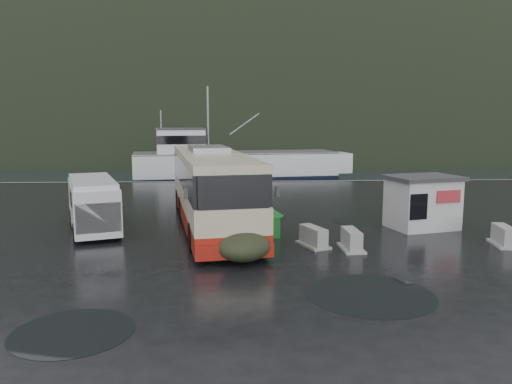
{
  "coord_description": "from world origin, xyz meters",
  "views": [
    {
      "loc": [
        1.49,
        -20.37,
        5.08
      ],
      "look_at": [
        2.57,
        2.53,
        1.7
      ],
      "focal_mm": 35.0,
      "sensor_mm": 36.0,
      "label": 1
    }
  ],
  "objects_px": {
    "waste_bin_left": "(220,254)",
    "waste_bin_right": "(269,236)",
    "coach_bus": "(212,226)",
    "jersey_barrier_b": "(351,250)",
    "jersey_barrier_a": "(313,246)",
    "fishing_trawler": "(236,169)",
    "dome_tent": "(244,259)",
    "ticket_kiosk": "(421,228)",
    "jersey_barrier_c": "(503,245)",
    "white_van": "(94,230)"
  },
  "relations": [
    {
      "from": "waste_bin_left",
      "to": "waste_bin_right",
      "type": "distance_m",
      "value": 3.54
    },
    {
      "from": "waste_bin_right",
      "to": "coach_bus",
      "type": "bearing_deg",
      "value": 138.69
    },
    {
      "from": "waste_bin_right",
      "to": "jersey_barrier_b",
      "type": "relative_size",
      "value": 0.83
    },
    {
      "from": "waste_bin_right",
      "to": "jersey_barrier_a",
      "type": "relative_size",
      "value": 0.84
    },
    {
      "from": "jersey_barrier_a",
      "to": "jersey_barrier_b",
      "type": "bearing_deg",
      "value": -23.0
    },
    {
      "from": "waste_bin_left",
      "to": "fishing_trawler",
      "type": "relative_size",
      "value": 0.06
    },
    {
      "from": "waste_bin_right",
      "to": "fishing_trawler",
      "type": "height_order",
      "value": "fishing_trawler"
    },
    {
      "from": "dome_tent",
      "to": "jersey_barrier_a",
      "type": "height_order",
      "value": "dome_tent"
    },
    {
      "from": "coach_bus",
      "to": "waste_bin_right",
      "type": "height_order",
      "value": "coach_bus"
    },
    {
      "from": "coach_bus",
      "to": "jersey_barrier_a",
      "type": "xyz_separation_m",
      "value": [
        4.22,
        -4.06,
        0.0
      ]
    },
    {
      "from": "dome_tent",
      "to": "ticket_kiosk",
      "type": "relative_size",
      "value": 0.96
    },
    {
      "from": "waste_bin_left",
      "to": "jersey_barrier_b",
      "type": "height_order",
      "value": "waste_bin_left"
    },
    {
      "from": "coach_bus",
      "to": "fishing_trawler",
      "type": "relative_size",
      "value": 0.56
    },
    {
      "from": "waste_bin_left",
      "to": "jersey_barrier_c",
      "type": "relative_size",
      "value": 0.84
    },
    {
      "from": "white_van",
      "to": "jersey_barrier_b",
      "type": "xyz_separation_m",
      "value": [
        11.01,
        -3.97,
        0.0
      ]
    },
    {
      "from": "dome_tent",
      "to": "jersey_barrier_a",
      "type": "relative_size",
      "value": 1.92
    },
    {
      "from": "white_van",
      "to": "ticket_kiosk",
      "type": "xyz_separation_m",
      "value": [
        15.2,
        -0.29,
        0.0
      ]
    },
    {
      "from": "coach_bus",
      "to": "fishing_trawler",
      "type": "height_order",
      "value": "fishing_trawler"
    },
    {
      "from": "coach_bus",
      "to": "waste_bin_left",
      "type": "distance_m",
      "value": 5.15
    },
    {
      "from": "coach_bus",
      "to": "ticket_kiosk",
      "type": "bearing_deg",
      "value": -14.87
    },
    {
      "from": "ticket_kiosk",
      "to": "jersey_barrier_b",
      "type": "bearing_deg",
      "value": -153.25
    },
    {
      "from": "coach_bus",
      "to": "jersey_barrier_b",
      "type": "height_order",
      "value": "coach_bus"
    },
    {
      "from": "coach_bus",
      "to": "jersey_barrier_a",
      "type": "bearing_deg",
      "value": -53.09
    },
    {
      "from": "dome_tent",
      "to": "jersey_barrier_b",
      "type": "bearing_deg",
      "value": 14.34
    },
    {
      "from": "white_van",
      "to": "jersey_barrier_c",
      "type": "xyz_separation_m",
      "value": [
        17.31,
        -3.61,
        0.0
      ]
    },
    {
      "from": "white_van",
      "to": "fishing_trawler",
      "type": "bearing_deg",
      "value": 56.67
    },
    {
      "from": "white_van",
      "to": "waste_bin_left",
      "type": "relative_size",
      "value": 4.31
    },
    {
      "from": "waste_bin_right",
      "to": "ticket_kiosk",
      "type": "distance_m",
      "value": 7.38
    },
    {
      "from": "fishing_trawler",
      "to": "ticket_kiosk",
      "type": "bearing_deg",
      "value": -81.32
    },
    {
      "from": "coach_bus",
      "to": "jersey_barrier_c",
      "type": "xyz_separation_m",
      "value": [
        11.93,
        -4.3,
        0.0
      ]
    },
    {
      "from": "dome_tent",
      "to": "ticket_kiosk",
      "type": "xyz_separation_m",
      "value": [
        8.44,
        4.77,
        0.0
      ]
    },
    {
      "from": "waste_bin_right",
      "to": "jersey_barrier_a",
      "type": "distance_m",
      "value": 2.46
    },
    {
      "from": "coach_bus",
      "to": "fishing_trawler",
      "type": "distance_m",
      "value": 26.62
    },
    {
      "from": "waste_bin_left",
      "to": "waste_bin_right",
      "type": "xyz_separation_m",
      "value": [
        2.05,
        2.88,
        0.0
      ]
    },
    {
      "from": "waste_bin_left",
      "to": "jersey_barrier_b",
      "type": "relative_size",
      "value": 0.84
    },
    {
      "from": "white_van",
      "to": "waste_bin_right",
      "type": "xyz_separation_m",
      "value": [
        7.94,
        -1.56,
        0.0
      ]
    },
    {
      "from": "white_van",
      "to": "dome_tent",
      "type": "height_order",
      "value": "white_van"
    },
    {
      "from": "ticket_kiosk",
      "to": "white_van",
      "type": "bearing_deg",
      "value": 164.39
    },
    {
      "from": "coach_bus",
      "to": "jersey_barrier_c",
      "type": "relative_size",
      "value": 8.35
    },
    {
      "from": "jersey_barrier_a",
      "to": "fishing_trawler",
      "type": "distance_m",
      "value": 30.78
    },
    {
      "from": "white_van",
      "to": "waste_bin_left",
      "type": "height_order",
      "value": "white_van"
    },
    {
      "from": "waste_bin_right",
      "to": "dome_tent",
      "type": "bearing_deg",
      "value": -108.59
    },
    {
      "from": "waste_bin_left",
      "to": "ticket_kiosk",
      "type": "height_order",
      "value": "ticket_kiosk"
    },
    {
      "from": "white_van",
      "to": "jersey_barrier_a",
      "type": "distance_m",
      "value": 10.18
    },
    {
      "from": "jersey_barrier_c",
      "to": "fishing_trawler",
      "type": "height_order",
      "value": "fishing_trawler"
    },
    {
      "from": "waste_bin_right",
      "to": "jersey_barrier_b",
      "type": "height_order",
      "value": "waste_bin_right"
    },
    {
      "from": "jersey_barrier_b",
      "to": "white_van",
      "type": "bearing_deg",
      "value": 160.18
    },
    {
      "from": "jersey_barrier_a",
      "to": "waste_bin_left",
      "type": "bearing_deg",
      "value": -164.01
    },
    {
      "from": "ticket_kiosk",
      "to": "coach_bus",
      "type": "bearing_deg",
      "value": 159.82
    },
    {
      "from": "waste_bin_left",
      "to": "jersey_barrier_b",
      "type": "distance_m",
      "value": 5.15
    }
  ]
}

